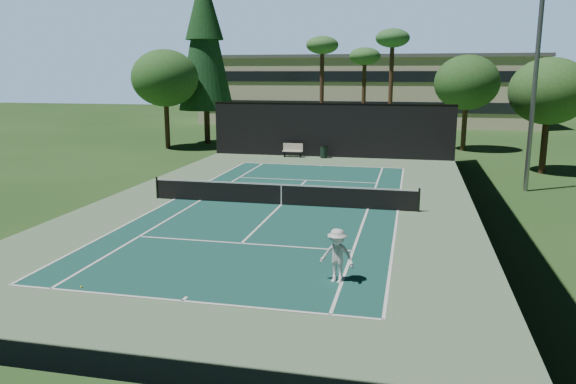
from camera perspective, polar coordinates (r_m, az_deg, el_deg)
name	(u,v)px	position (r m, az deg, el deg)	size (l,w,h in m)	color
ground	(281,205)	(26.83, -0.69, -1.32)	(160.00, 160.00, 0.00)	#24481B
apron_slab	(281,205)	(26.83, -0.69, -1.31)	(18.00, 32.00, 0.01)	#60805A
court_surface	(281,205)	(26.83, -0.69, -1.30)	(10.97, 23.77, 0.01)	#174C43
court_lines	(281,205)	(26.82, -0.69, -1.28)	(11.07, 23.87, 0.01)	white
tennis_net	(281,194)	(26.70, -0.69, -0.16)	(12.90, 0.10, 1.10)	black
fence	(282,163)	(26.50, -0.66, 2.94)	(18.04, 32.05, 4.03)	black
player	(337,256)	(16.92, 5.00, -6.47)	(1.08, 0.62, 1.66)	silver
tennis_ball_a	(81,287)	(17.72, -20.26, -9.06)	(0.07, 0.07, 0.07)	#D3E033
tennis_ball_b	(213,192)	(29.87, -7.66, 0.01)	(0.07, 0.07, 0.07)	yellow
tennis_ball_c	(293,186)	(31.27, 0.54, 0.65)	(0.06, 0.06, 0.06)	#C5DA31
tennis_ball_d	(198,178)	(33.91, -9.16, 1.39)	(0.06, 0.06, 0.06)	gold
park_bench	(293,150)	(42.14, 0.48, 4.31)	(1.50, 0.45, 1.02)	beige
trash_bin	(324,152)	(41.71, 3.66, 4.11)	(0.56, 0.56, 0.95)	black
pine_tree	(204,33)	(50.83, -8.50, 15.67)	(4.80, 4.80, 15.00)	#49341F
palm_a	(322,49)	(50.09, 3.50, 14.27)	(2.80, 2.80, 9.32)	#462C1E
palm_b	(365,59)	(51.62, 7.80, 13.19)	(2.80, 2.80, 8.42)	#44301D
palm_c	(392,43)	(48.51, 10.56, 14.66)	(2.80, 2.80, 9.77)	#48301F
decid_tree_a	(467,83)	(47.58, 17.72, 10.52)	(5.12, 5.12, 7.62)	#49321F
decid_tree_b	(549,91)	(38.27, 25.00, 9.25)	(4.80, 4.80, 7.14)	#432B1C
decid_tree_c	(165,78)	(47.80, -12.38, 11.22)	(5.44, 5.44, 8.09)	#4F3522
campus_building	(366,89)	(71.67, 7.92, 10.30)	(40.50, 12.50, 8.30)	beige
light_pole	(536,67)	(31.97, 23.91, 11.50)	(0.90, 0.25, 12.22)	gray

